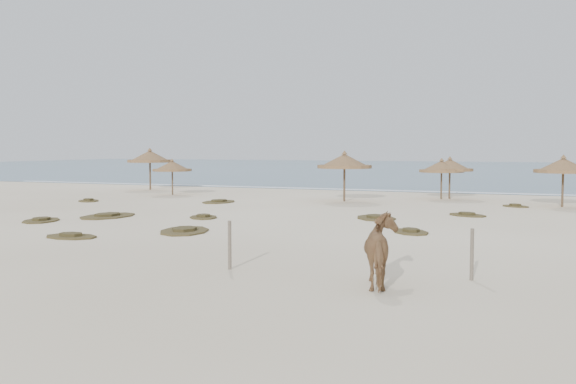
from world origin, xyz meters
name	(u,v)px	position (x,y,z in m)	size (l,w,h in m)	color
ground	(237,238)	(0.00, 0.00, 0.00)	(160.00, 160.00, 0.00)	#F9ECCC
ocean	(472,169)	(0.00, 75.00, 0.00)	(200.00, 100.00, 0.01)	#24546E
foam_line	(398,191)	(0.00, 26.00, 0.00)	(70.00, 0.60, 0.01)	silver
palapa_0	(150,157)	(-17.35, 20.30, 2.42)	(3.80, 3.80, 3.13)	brown
palapa_1	(172,167)	(-13.08, 16.59, 1.87)	(3.40, 3.40, 2.41)	brown
palapa_2	(344,162)	(-0.98, 15.91, 2.30)	(3.23, 3.23, 2.97)	brown
palapa_3	(450,166)	(4.45, 20.12, 2.02)	(3.43, 3.43, 2.61)	brown
palapa_4	(442,167)	(4.01, 19.72, 1.95)	(3.39, 3.39, 2.51)	brown
palapa_5	(563,166)	(10.75, 16.84, 2.16)	(3.80, 3.80, 2.78)	brown
horse	(384,251)	(6.61, -5.76, 0.82)	(0.89, 1.95, 1.64)	olive
fence_post_near	(230,245)	(2.43, -5.23, 0.63)	(0.09, 0.09, 1.26)	#716455
fence_post_far	(472,254)	(8.38, -4.30, 0.62)	(0.09, 0.09, 1.24)	#716455
scrub_0	(41,220)	(-9.99, 1.36, 0.05)	(2.12, 2.54, 0.16)	brown
scrub_1	(108,216)	(-8.48, 3.88, 0.05)	(2.09, 3.11, 0.16)	brown
scrub_2	(204,217)	(-4.22, 5.12, 0.05)	(2.01, 2.23, 0.16)	brown
scrub_3	(376,218)	(3.01, 7.70, 0.05)	(2.69, 3.05, 0.16)	brown
scrub_4	(411,231)	(5.36, 3.60, 0.05)	(2.01, 2.23, 0.16)	brown
scrub_6	(219,202)	(-7.42, 12.52, 0.05)	(1.71, 2.56, 0.16)	brown
scrub_7	(467,215)	(6.61, 10.47, 0.05)	(2.32, 2.13, 0.16)	brown
scrub_8	(89,200)	(-14.82, 10.31, 0.05)	(2.04, 2.12, 0.16)	brown
scrub_9	(184,230)	(-2.54, 0.71, 0.05)	(2.58, 3.18, 0.16)	brown
scrub_10	(515,206)	(8.46, 16.00, 0.05)	(1.85, 1.75, 0.16)	brown
scrub_11	(71,236)	(-5.43, -2.08, 0.05)	(2.06, 1.39, 0.16)	brown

